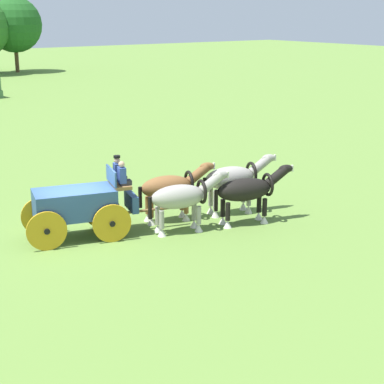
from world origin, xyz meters
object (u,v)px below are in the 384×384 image
object	(u,v)px
draft_horse_rear_near	(171,188)
draft_horse_lead_off	(248,191)
show_wagon	(80,204)
draft_horse_rear_off	(182,198)
draft_horse_lead_near	(233,179)

from	to	relation	value
draft_horse_rear_near	draft_horse_lead_off	xyz separation A→B (m)	(2.17, -1.94, -0.01)
show_wagon	draft_horse_lead_off	xyz separation A→B (m)	(5.78, -2.25, 0.04)
draft_horse_rear_off	draft_horse_lead_off	xyz separation A→B (m)	(2.51, -0.68, 0.00)
show_wagon	draft_horse_lead_off	distance (m)	6.20
draft_horse_lead_off	draft_horse_rear_near	bearing A→B (deg)	138.23
draft_horse_rear_near	draft_horse_lead_near	size ratio (longest dim) A/B	0.99
show_wagon	draft_horse_rear_near	xyz separation A→B (m)	(3.61, -0.31, 0.06)
draft_horse_rear_near	draft_horse_rear_off	bearing A→B (deg)	-105.24
show_wagon	draft_horse_rear_near	size ratio (longest dim) A/B	1.96
draft_horse_rear_near	draft_horse_lead_off	size ratio (longest dim) A/B	0.95
draft_horse_lead_near	draft_horse_lead_off	distance (m)	1.30
draft_horse_rear_near	draft_horse_lead_off	world-z (taller)	draft_horse_rear_near
draft_horse_lead_off	show_wagon	bearing A→B (deg)	158.76
draft_horse_rear_off	draft_horse_lead_near	bearing A→B (deg)	11.41
show_wagon	draft_horse_lead_near	xyz separation A→B (m)	(6.11, -0.99, 0.15)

